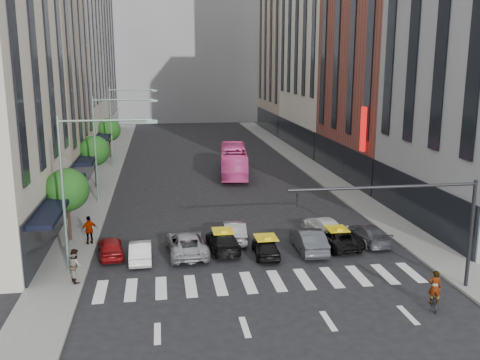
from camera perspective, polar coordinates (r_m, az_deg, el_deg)
name	(u,v)px	position (r m, az deg, el deg)	size (l,w,h in m)	color
ground	(272,293)	(29.00, 3.39, -11.91)	(160.00, 160.00, 0.00)	black
sidewalk_left	(104,178)	(57.36, -14.33, 0.18)	(3.00, 96.00, 0.15)	slate
sidewalk_right	(317,172)	(59.57, 8.25, 0.89)	(3.00, 96.00, 0.15)	slate
building_left_b	(35,61)	(54.98, -21.05, 11.76)	(8.00, 16.00, 24.00)	tan
building_left_c	(63,12)	(72.94, -18.39, 16.68)	(8.00, 20.00, 36.00)	beige
building_left_d	(84,42)	(91.55, -16.27, 13.97)	(8.00, 18.00, 30.00)	gray
building_right_b	(382,51)	(57.44, 14.95, 13.16)	(8.00, 18.00, 26.00)	brown
building_right_d	(291,49)	(93.59, 5.51, 13.75)	(8.00, 18.00, 28.00)	tan
building_far	(184,30)	(111.10, -5.95, 15.61)	(30.00, 10.00, 36.00)	gray
tree_near	(67,190)	(37.27, -17.96, -1.00)	(2.88, 2.88, 4.95)	black
tree_mid	(94,151)	(52.83, -15.27, 3.03)	(2.88, 2.88, 4.95)	black
tree_far	(109,130)	(68.59, -13.80, 5.22)	(2.88, 2.88, 4.95)	black
streetlamp_near	(80,174)	(30.73, -16.74, 0.58)	(5.38, 0.25, 9.00)	gray
streetlamp_mid	(106,135)	(46.41, -14.08, 4.65)	(5.38, 0.25, 9.00)	gray
streetlamp_far	(119,116)	(62.25, -12.76, 6.65)	(5.38, 0.25, 9.00)	gray
traffic_signal	(423,211)	(29.13, 18.93, -3.11)	(10.10, 0.20, 6.00)	black
liberty_sign	(363,129)	(49.65, 13.01, 5.31)	(0.30, 0.70, 4.00)	red
car_red	(111,247)	(34.68, -13.63, -6.94)	(1.49, 3.71, 1.27)	maroon
car_white_front	(140,251)	(33.61, -10.57, -7.45)	(1.31, 3.77, 1.24)	silver
car_silver	(187,243)	(34.25, -5.71, -6.74)	(2.37, 5.14, 1.43)	#99989D
taxi_left	(223,241)	(34.73, -1.82, -6.50)	(1.85, 4.54, 1.32)	black
taxi_center	(266,247)	(33.74, 2.77, -7.16)	(1.46, 3.63, 1.24)	black
car_grey_mid	(309,240)	(34.87, 7.32, -6.36)	(1.59, 4.56, 1.50)	#37383D
taxi_right	(336,238)	(36.00, 10.24, -6.10)	(2.02, 4.37, 1.21)	black
car_grey_curb	(368,234)	(37.10, 13.47, -5.64)	(1.76, 4.33, 1.26)	#3E3F45
car_row2_left	(234,231)	(36.54, -0.60, -5.46)	(1.47, 4.20, 1.39)	gray
car_row2_right	(323,226)	(38.16, 8.88, -4.90)	(1.82, 4.47, 1.30)	white
bus	(234,161)	(57.22, -0.69, 2.07)	(2.64, 11.28, 3.14)	#F5489E
motorcycle	(434,301)	(28.75, 19.95, -12.01)	(0.55, 1.57, 0.83)	black
rider	(436,276)	(28.26, 20.15, -9.63)	(0.64, 0.42, 1.75)	gray
pedestrian_near	(75,265)	(30.90, -17.16, -8.70)	(0.92, 0.71, 1.88)	gray
pedestrian_far	(89,230)	(36.79, -15.77, -5.15)	(1.11, 0.46, 1.90)	gray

